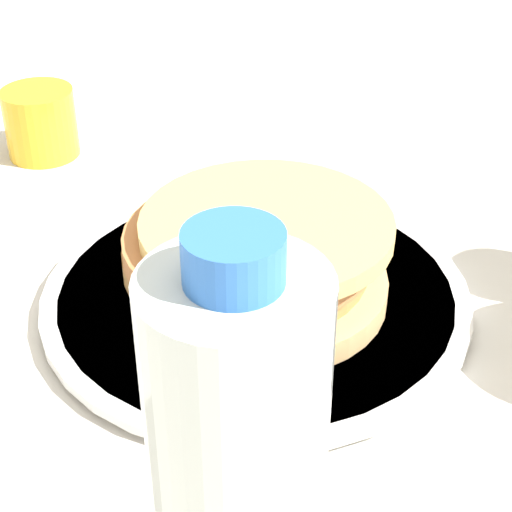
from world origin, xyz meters
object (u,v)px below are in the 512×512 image
(juice_glass, at_px, (41,123))
(plate, at_px, (256,296))
(water_bottle_far, at_px, (238,492))
(pancake_stack, at_px, (256,256))

(juice_glass, bearing_deg, plate, 57.77)
(juice_glass, bearing_deg, water_bottle_far, 38.74)
(plate, height_order, pancake_stack, pancake_stack)
(pancake_stack, xyz_separation_m, water_bottle_far, (0.24, 0.07, 0.06))
(juice_glass, distance_m, water_bottle_far, 0.52)
(pancake_stack, height_order, water_bottle_far, water_bottle_far)
(water_bottle_far, bearing_deg, plate, -163.86)
(pancake_stack, relative_size, water_bottle_far, 0.83)
(pancake_stack, bearing_deg, plate, -165.83)
(plate, relative_size, juice_glass, 4.58)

